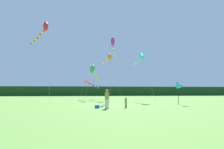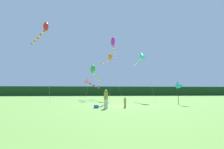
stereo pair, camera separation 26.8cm
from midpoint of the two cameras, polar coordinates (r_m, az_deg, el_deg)
ground_plane at (r=18.75m, az=2.07°, el=-11.09°), size 120.00×120.00×0.00m
distant_treeline at (r=63.57m, az=-3.01°, el=-5.93°), size 108.00×3.85×3.57m
person_adult at (r=15.86m, az=-1.68°, el=-8.27°), size 0.41×0.41×1.85m
person_child at (r=16.85m, az=5.10°, el=-9.57°), size 0.24×0.24×1.08m
cooler_box at (r=16.37m, az=-5.16°, el=-11.27°), size 0.46×0.36×0.30m
banner_flag_pole at (r=21.92m, az=23.43°, el=-3.77°), size 0.90×0.70×2.87m
kite_magenta at (r=28.59m, az=0.73°, el=10.85°), size 2.04×8.95×11.17m
kite_orange at (r=33.45m, az=-0.71°, el=6.03°), size 4.40×4.63×9.54m
kite_red at (r=27.70m, az=-22.62°, el=14.74°), size 4.96×5.07×12.27m
kite_green at (r=31.94m, az=-6.39°, el=1.56°), size 2.68×10.03×7.03m
kite_rainbow at (r=33.85m, az=-8.25°, el=-2.12°), size 3.93×6.41×4.88m
kite_cyan at (r=29.09m, az=10.64°, el=6.72°), size 1.40×8.02×8.94m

